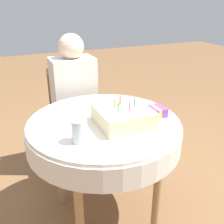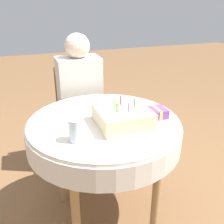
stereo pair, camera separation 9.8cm
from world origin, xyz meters
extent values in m
plane|color=brown|center=(0.00, 0.00, 0.00)|extent=(12.00, 12.00, 0.00)
cylinder|color=silver|center=(0.00, 0.00, 0.74)|extent=(0.91, 0.91, 0.02)
cylinder|color=silver|center=(0.00, 0.00, 0.66)|extent=(0.93, 0.93, 0.13)
cylinder|color=#A37A4C|center=(-0.25, -0.25, 0.36)|extent=(0.05, 0.05, 0.73)
cylinder|color=#A37A4C|center=(0.25, -0.25, 0.36)|extent=(0.05, 0.05, 0.73)
cylinder|color=#A37A4C|center=(-0.25, 0.25, 0.36)|extent=(0.05, 0.05, 0.73)
cylinder|color=#A37A4C|center=(0.25, 0.25, 0.36)|extent=(0.05, 0.05, 0.73)
cube|color=brown|center=(0.01, 0.67, 0.46)|extent=(0.38, 0.38, 0.04)
cube|color=brown|center=(0.00, 0.85, 0.68)|extent=(0.34, 0.03, 0.41)
cylinder|color=brown|center=(-0.16, 0.51, 0.22)|extent=(0.04, 0.04, 0.44)
cylinder|color=brown|center=(0.17, 0.51, 0.22)|extent=(0.04, 0.04, 0.44)
cylinder|color=brown|center=(-0.16, 0.84, 0.22)|extent=(0.04, 0.04, 0.44)
cylinder|color=brown|center=(0.17, 0.84, 0.22)|extent=(0.04, 0.04, 0.44)
cylinder|color=beige|center=(-0.08, 0.51, 0.24)|extent=(0.09, 0.09, 0.47)
cylinder|color=beige|center=(0.09, 0.51, 0.24)|extent=(0.09, 0.09, 0.47)
cube|color=beige|center=(0.01, 0.67, 0.73)|extent=(0.34, 0.24, 0.51)
sphere|color=beige|center=(0.01, 0.67, 1.08)|extent=(0.20, 0.20, 0.20)
cube|color=beige|center=(0.08, -0.09, 0.80)|extent=(0.29, 0.29, 0.10)
cylinder|color=green|center=(0.15, -0.09, 0.87)|extent=(0.01, 0.01, 0.06)
cylinder|color=red|center=(0.09, -0.03, 0.87)|extent=(0.01, 0.01, 0.06)
cylinder|color=gold|center=(0.04, -0.06, 0.87)|extent=(0.01, 0.01, 0.06)
cylinder|color=green|center=(0.04, -0.12, 0.87)|extent=(0.01, 0.01, 0.06)
cylinder|color=#D166B2|center=(0.10, -0.14, 0.87)|extent=(0.01, 0.01, 0.06)
cylinder|color=silver|center=(-0.21, -0.18, 0.81)|extent=(0.08, 0.08, 0.12)
cube|color=#753D99|center=(0.32, -0.06, 0.78)|extent=(0.11, 0.11, 0.05)
cube|color=#EAE54C|center=(0.32, -0.06, 0.78)|extent=(0.02, 0.12, 0.06)
camera|label=1|loc=(-0.52, -1.31, 1.43)|focal=42.00mm
camera|label=2|loc=(-0.43, -1.35, 1.43)|focal=42.00mm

